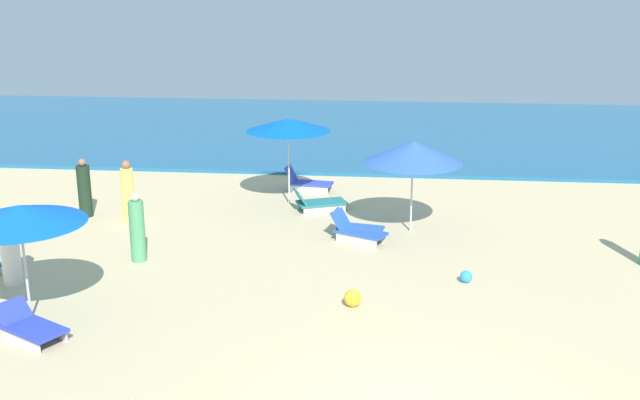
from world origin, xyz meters
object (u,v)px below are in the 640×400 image
at_px(umbrella_0, 413,152).
at_px(beachgoer_1, 137,229).
at_px(beachgoer_6, 84,190).
at_px(beachgoer_0, 10,252).
at_px(beach_ball_1, 32,212).
at_px(beach_ball_2, 353,298).
at_px(beachgoer_2, 128,192).
at_px(lounge_chair_0_0, 357,231).
at_px(lounge_chair_4_0, 318,203).
at_px(lounge_chair_0_1, 356,228).
at_px(lounge_chair_4_1, 307,183).
at_px(umbrella_4, 288,125).
at_px(lounge_chair_3_0, 30,327).
at_px(beach_ball_0, 466,277).
at_px(umbrella_3, 19,214).

relative_size(umbrella_0, beachgoer_1, 1.53).
bearing_deg(beachgoer_6, beachgoer_0, -73.40).
distance_m(beachgoer_6, beach_ball_1, 1.63).
relative_size(umbrella_0, beach_ball_2, 7.19).
relative_size(beachgoer_2, beach_ball_1, 6.81).
xyz_separation_m(beachgoer_1, beachgoer_6, (-2.54, 3.15, -0.01)).
bearing_deg(lounge_chair_0_0, lounge_chair_4_0, 52.04).
distance_m(lounge_chair_0_1, beach_ball_2, 4.13).
bearing_deg(lounge_chair_4_1, lounge_chair_0_0, -150.80).
height_order(beachgoer_6, beach_ball_2, beachgoer_6).
bearing_deg(umbrella_4, lounge_chair_3_0, -111.19).
relative_size(beachgoer_0, beachgoer_2, 0.97).
relative_size(lounge_chair_0_1, umbrella_4, 0.54).
distance_m(umbrella_4, beachgoer_1, 5.85).
height_order(beach_ball_0, beach_ball_1, beach_ball_0).
relative_size(lounge_chair_0_1, lounge_chair_4_0, 0.84).
distance_m(beach_ball_1, beach_ball_2, 10.39).
height_order(lounge_chair_0_0, beach_ball_1, lounge_chair_0_0).
height_order(lounge_chair_0_1, beach_ball_0, lounge_chair_0_1).
distance_m(umbrella_0, beachgoer_2, 7.59).
height_order(beachgoer_0, beach_ball_0, beachgoer_0).
bearing_deg(beach_ball_2, beach_ball_1, 150.83).
bearing_deg(lounge_chair_0_0, umbrella_3, 156.07).
distance_m(lounge_chair_4_0, beach_ball_2, 6.48).
xyz_separation_m(lounge_chair_0_0, beachgoer_0, (-7.10, -3.44, 0.47)).
bearing_deg(umbrella_4, umbrella_3, -115.29).
xyz_separation_m(umbrella_4, beachgoer_0, (-4.99, -6.52, -1.57)).
distance_m(umbrella_4, beachgoer_2, 4.75).
relative_size(lounge_chair_0_0, beachgoer_6, 0.91).
xyz_separation_m(umbrella_0, lounge_chair_0_0, (-1.32, -0.96, -1.81)).
xyz_separation_m(lounge_chair_4_1, beachgoer_2, (-4.40, -3.37, 0.51)).
distance_m(beachgoer_6, beach_ball_2, 9.20).
distance_m(lounge_chair_0_1, lounge_chair_3_0, 8.24).
height_order(lounge_chair_4_1, beach_ball_0, lounge_chair_4_1).
relative_size(lounge_chair_4_1, beachgoer_0, 0.93).
bearing_deg(beachgoer_6, lounge_chair_3_0, -62.87).
bearing_deg(beachgoer_1, lounge_chair_0_0, -13.78).
height_order(lounge_chair_4_0, beachgoer_2, beachgoer_2).
distance_m(umbrella_3, beachgoer_6, 6.67).
xyz_separation_m(umbrella_3, beachgoer_6, (-1.50, 6.36, -1.34)).
bearing_deg(lounge_chair_0_1, umbrella_3, 143.24).
height_order(umbrella_3, umbrella_4, umbrella_4).
relative_size(lounge_chair_0_0, beachgoer_2, 0.89).
height_order(lounge_chair_3_0, umbrella_4, umbrella_4).
xyz_separation_m(umbrella_3, lounge_chair_3_0, (0.38, -0.80, -1.85)).
bearing_deg(beachgoer_0, beach_ball_1, 102.08).
distance_m(lounge_chair_0_1, umbrella_3, 8.15).
bearing_deg(lounge_chair_3_0, umbrella_0, -16.53).
distance_m(beach_ball_0, beach_ball_2, 2.76).
distance_m(beachgoer_1, beach_ball_0, 7.42).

